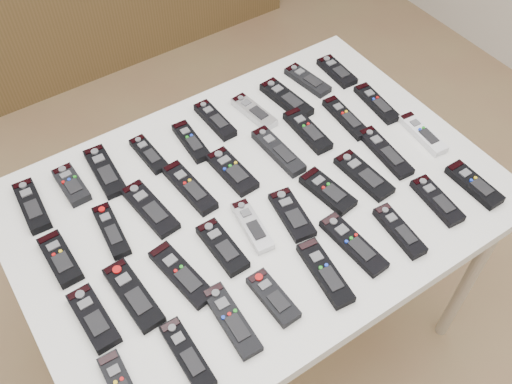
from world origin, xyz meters
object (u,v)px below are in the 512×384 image
remote_13 (190,188)px  remote_35 (399,231)px  remote_31 (232,320)px  remote_32 (273,297)px  remote_20 (133,295)px  remote_36 (437,200)px  remote_8 (307,80)px  remote_15 (278,151)px  remote_16 (307,131)px  remote_37 (474,184)px  remote_12 (150,209)px  remote_21 (182,274)px  remote_33 (325,273)px  remote_26 (364,175)px  remote_11 (111,231)px  remote_4 (191,142)px  remote_24 (292,214)px  remote_23 (252,226)px  remote_6 (254,112)px  remote_25 (328,191)px  remote_7 (286,99)px  remote_28 (423,134)px  remote_5 (215,120)px  remote_9 (337,71)px  remote_2 (105,171)px  remote_34 (353,244)px  remote_1 (72,185)px  remote_14 (232,171)px  remote_0 (32,206)px  remote_30 (187,355)px  remote_18 (377,103)px  table (256,210)px  remote_27 (385,152)px  remote_22 (222,247)px  remote_10 (60,259)px  remote_19 (94,318)px  remote_17 (346,118)px  remote_3 (149,154)px

remote_13 → remote_35: remote_13 is taller
remote_31 → remote_32: size_ratio=1.29×
remote_20 → remote_36: same height
remote_8 → remote_15: bearing=-149.3°
remote_16 → remote_31: 0.63m
remote_13 → remote_37: bearing=-37.5°
remote_12 → remote_21: (-0.03, -0.22, 0.00)m
remote_33 → remote_8: bearing=63.4°
remote_20 → remote_32: (0.26, -0.18, 0.00)m
remote_26 → remote_11: bearing=158.8°
remote_4 → remote_24: (0.09, -0.37, -0.00)m
remote_33 → remote_23: bearing=114.7°
remote_6 → remote_15: 0.17m
remote_4 → remote_25: size_ratio=1.00×
remote_7 → remote_28: (0.24, -0.34, -0.00)m
remote_5 → remote_36: 0.66m
remote_4 → remote_9: size_ratio=1.07×
remote_2 → remote_23: same height
remote_12 → remote_34: size_ratio=0.98×
remote_37 → remote_1: bearing=146.4°
remote_24 → remote_25: (0.12, 0.01, 0.00)m
remote_37 → remote_14: bearing=142.1°
remote_0 → remote_32: size_ratio=1.19×
remote_26 → remote_30: (-0.64, -0.18, 0.00)m
remote_26 → remote_34: 0.23m
remote_26 → remote_31: size_ratio=0.95×
remote_18 → remote_35: remote_35 is taller
table → remote_27: (0.38, -0.07, 0.07)m
remote_32 → remote_22: bearing=95.6°
remote_1 → remote_9: (0.89, -0.02, -0.00)m
remote_26 → remote_37: (0.22, -0.19, 0.00)m
remote_21 → remote_31: same height
remote_10 → remote_19: 0.19m
remote_22 → remote_35: (0.39, -0.20, -0.00)m
remote_18 → remote_33: 0.63m
remote_1 → remote_5: size_ratio=0.83×
remote_17 → remote_24: remote_17 is taller
remote_3 → remote_32: 0.56m
remote_0 → remote_27: remote_0 is taller
remote_27 → remote_31: 0.66m
remote_2 → remote_3: size_ratio=1.27×
remote_28 → remote_25: bearing=-172.1°
remote_13 → remote_37: (0.63, -0.41, -0.00)m
remote_4 → remote_37: same height
remote_11 → remote_31: bearing=-67.1°
remote_21 → remote_25: size_ratio=1.23×
remote_17 → remote_7: bearing=124.6°
remote_5 → remote_19: bearing=-146.1°
remote_15 → remote_18: bearing=-1.8°
remote_0 → remote_4: size_ratio=1.09×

